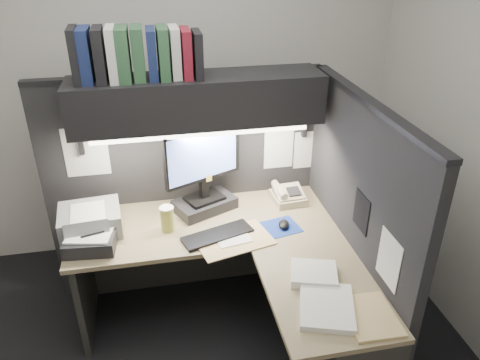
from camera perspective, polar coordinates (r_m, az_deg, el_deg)
The scene contains 20 objects.
wall_back at distance 3.67m, azimuth -8.48°, elevation 10.87°, with size 3.50×0.04×2.70m, color silver.
partition_back at distance 3.36m, azimuth -6.66°, elevation -0.89°, with size 1.90×0.06×1.60m, color black.
partition_right at distance 2.95m, azimuth 13.59°, elevation -6.01°, with size 0.06×1.50×1.60m, color black.
desk at distance 2.88m, azimuth 3.78°, elevation -15.32°, with size 1.70×1.53×0.73m.
overhead_shelf at distance 2.92m, azimuth -5.19°, elevation 9.68°, with size 1.55×0.34×0.30m, color black.
task_light_tube at distance 2.85m, azimuth -4.71°, elevation 5.58°, with size 0.04×0.04×1.32m, color white.
monitor at distance 3.11m, azimuth -4.45°, elevation 0.14°, with size 0.52×0.38×0.60m.
keyboard at distance 2.94m, azimuth -2.76°, elevation -6.70°, with size 0.45×0.15×0.02m, color black.
mousepad at distance 3.04m, azimuth 4.98°, elevation -5.73°, with size 0.23×0.21×0.00m, color navy.
mouse at distance 3.03m, azimuth 5.36°, elevation -5.39°, with size 0.07×0.11×0.04m, color black.
telephone at distance 3.30m, azimuth 5.90°, elevation -1.91°, with size 0.21×0.22×0.09m, color #B9AE8E.
coffee_cup at distance 2.99m, azimuth -8.86°, elevation -4.76°, with size 0.08×0.08×0.16m, color #D3C654.
printer at distance 3.11m, azimuth -17.78°, elevation -4.67°, with size 0.37×0.32×0.15m, color gray.
notebook_stack at distance 2.96m, azimuth -17.73°, elevation -7.14°, with size 0.29×0.25×0.09m, color black.
open_folder at distance 2.91m, azimuth -0.79°, elevation -7.31°, with size 0.46×0.30×0.01m, color tan.
paper_stack_a at distance 2.65m, azimuth 8.97°, elevation -11.25°, with size 0.25×0.21×0.05m, color white.
paper_stack_b at distance 2.47m, azimuth 10.52°, elevation -14.93°, with size 0.27×0.33×0.03m, color white.
manila_stack at distance 2.48m, azimuth 15.58°, elevation -15.70°, with size 0.24×0.31×0.02m, color tan.
binder_row at distance 2.83m, azimuth -12.68°, elevation 14.76°, with size 0.73×0.25×0.31m.
pinned_papers at distance 2.97m, azimuth 1.30°, elevation 0.74°, with size 1.76×1.31×0.51m.
Camera 1 is at (-0.17, -2.01, 2.41)m, focal length 35.00 mm.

